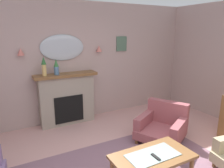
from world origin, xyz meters
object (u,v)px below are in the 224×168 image
at_px(framed_picture, 122,44).
at_px(coffee_table, 153,159).
at_px(wall_sconce_left, 21,52).
at_px(wall_sconce_right, 99,49).
at_px(mantel_vase_left, 56,67).
at_px(armchair_beside_couch, 163,125).
at_px(mantel_vase_centre, 44,66).
at_px(wall_mirror, 62,48).
at_px(fireplace, 67,99).
at_px(tv_remote, 156,157).

xyz_separation_m(framed_picture, coffee_table, (-1.07, -2.64, -1.37)).
bearing_deg(framed_picture, coffee_table, -112.08).
bearing_deg(wall_sconce_left, wall_sconce_right, 0.00).
distance_m(mantel_vase_left, wall_sconce_left, 0.74).
bearing_deg(wall_sconce_right, framed_picture, 5.27).
xyz_separation_m(wall_sconce_left, armchair_beside_couch, (2.25, -1.70, -1.35)).
bearing_deg(mantel_vase_centre, wall_mirror, 20.70).
height_order(mantel_vase_centre, wall_sconce_left, wall_sconce_left).
bearing_deg(fireplace, wall_sconce_right, 6.16).
xyz_separation_m(fireplace, wall_mirror, (0.00, 0.14, 1.14)).
height_order(wall_sconce_left, coffee_table, wall_sconce_left).
distance_m(wall_sconce_left, tv_remote, 3.18).
bearing_deg(armchair_beside_couch, tv_remote, -135.71).
bearing_deg(tv_remote, coffee_table, 84.15).
bearing_deg(wall_mirror, wall_sconce_right, -3.37).
xyz_separation_m(wall_mirror, framed_picture, (1.50, 0.01, 0.04)).
bearing_deg(framed_picture, wall_sconce_right, -174.73).
bearing_deg(coffee_table, framed_picture, 67.92).
bearing_deg(wall_sconce_right, mantel_vase_centre, -174.73).
bearing_deg(wall_mirror, wall_sconce_left, -176.63).
relative_size(wall_mirror, wall_sconce_right, 6.86).
xyz_separation_m(wall_sconce_left, framed_picture, (2.35, 0.06, 0.09)).
height_order(wall_sconce_left, tv_remote, wall_sconce_left).
distance_m(fireplace, tv_remote, 2.60).
height_order(wall_sconce_left, wall_sconce_right, same).
bearing_deg(wall_sconce_right, fireplace, -173.84).
bearing_deg(armchair_beside_couch, mantel_vase_centre, 139.47).
bearing_deg(armchair_beside_couch, fireplace, 130.99).
xyz_separation_m(mantel_vase_centre, framed_picture, (1.95, 0.18, 0.38)).
bearing_deg(mantel_vase_centre, fireplace, 3.60).
bearing_deg(wall_sconce_right, wall_mirror, 176.63).
height_order(mantel_vase_left, wall_mirror, wall_mirror).
height_order(mantel_vase_left, tv_remote, mantel_vase_left).
relative_size(coffee_table, tv_remote, 6.88).
bearing_deg(armchair_beside_couch, wall_sconce_right, 107.84).
relative_size(mantel_vase_centre, framed_picture, 1.10).
bearing_deg(armchair_beside_couch, wall_sconce_left, 142.90).
bearing_deg(tv_remote, fireplace, 99.32).
relative_size(framed_picture, coffee_table, 0.33).
bearing_deg(mantel_vase_left, coffee_table, -75.72).
xyz_separation_m(wall_sconce_right, coffee_table, (-0.42, -2.58, -1.28)).
height_order(fireplace, mantel_vase_left, mantel_vase_left).
distance_m(mantel_vase_centre, wall_mirror, 0.59).
distance_m(wall_mirror, tv_remote, 3.01).
relative_size(mantel_vase_left, wall_sconce_left, 2.37).
bearing_deg(framed_picture, mantel_vase_centre, -174.73).
height_order(fireplace, mantel_vase_centre, mantel_vase_centre).
bearing_deg(mantel_vase_left, wall_mirror, 40.36).
height_order(wall_mirror, coffee_table, wall_mirror).
distance_m(mantel_vase_centre, coffee_table, 2.80).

